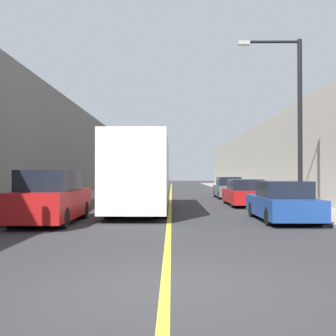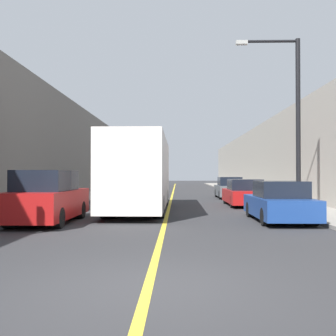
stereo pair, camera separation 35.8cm
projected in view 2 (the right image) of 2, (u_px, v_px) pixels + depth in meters
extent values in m
plane|color=#2D2D30|center=(148.00, 287.00, 6.06)|extent=(200.00, 200.00, 0.00)
cube|color=gray|center=(101.00, 192.00, 36.21)|extent=(2.55, 72.00, 0.12)
cube|color=gray|center=(245.00, 193.00, 35.88)|extent=(2.55, 72.00, 0.12)
cube|color=#66605B|center=(66.00, 152.00, 36.35)|extent=(4.00, 72.00, 7.61)
cube|color=gray|center=(281.00, 159.00, 35.85)|extent=(4.00, 72.00, 6.27)
cube|color=gold|center=(173.00, 193.00, 36.04)|extent=(0.16, 72.00, 0.01)
cube|color=silver|center=(140.00, 172.00, 18.67)|extent=(2.49, 10.04, 3.14)
cube|color=black|center=(126.00, 156.00, 13.69)|extent=(2.12, 0.04, 1.41)
cylinder|color=black|center=(108.00, 207.00, 15.56)|extent=(0.55, 0.92, 0.92)
cylinder|color=black|center=(157.00, 207.00, 15.51)|extent=(0.55, 0.92, 0.92)
cylinder|color=black|center=(128.00, 197.00, 21.78)|extent=(0.55, 0.92, 0.92)
cylinder|color=black|center=(163.00, 197.00, 21.73)|extent=(0.55, 0.92, 0.92)
cube|color=maroon|center=(48.00, 204.00, 14.09)|extent=(1.89, 4.66, 0.96)
cube|color=black|center=(46.00, 180.00, 13.87)|extent=(1.66, 2.56, 0.72)
cube|color=black|center=(23.00, 204.00, 11.80)|extent=(1.60, 0.04, 0.43)
cylinder|color=black|center=(11.00, 218.00, 12.66)|extent=(0.41, 0.68, 0.68)
cylinder|color=black|center=(56.00, 218.00, 12.63)|extent=(0.41, 0.68, 0.68)
cylinder|color=black|center=(42.00, 210.00, 15.55)|extent=(0.41, 0.68, 0.68)
cylinder|color=black|center=(79.00, 210.00, 15.51)|extent=(0.41, 0.68, 0.68)
cube|color=navy|center=(279.00, 207.00, 14.58)|extent=(1.85, 4.45, 0.71)
cube|color=black|center=(280.00, 189.00, 14.36)|extent=(1.63, 2.00, 0.60)
cube|color=black|center=(297.00, 208.00, 12.38)|extent=(1.57, 0.04, 0.32)
cylinder|color=black|center=(268.00, 217.00, 13.21)|extent=(0.41, 0.62, 0.62)
cylinder|color=black|center=(311.00, 217.00, 13.17)|extent=(0.41, 0.62, 0.62)
cylinder|color=black|center=(252.00, 209.00, 15.97)|extent=(0.41, 0.62, 0.62)
cylinder|color=black|center=(288.00, 209.00, 15.93)|extent=(0.41, 0.62, 0.62)
cube|color=maroon|center=(244.00, 196.00, 21.74)|extent=(1.90, 4.72, 0.69)
cube|color=black|center=(245.00, 185.00, 21.51)|extent=(1.67, 2.13, 0.59)
cube|color=black|center=(252.00, 196.00, 19.41)|extent=(1.61, 0.04, 0.31)
cylinder|color=black|center=(234.00, 202.00, 20.29)|extent=(0.42, 0.62, 0.62)
cylinder|color=black|center=(263.00, 202.00, 20.25)|extent=(0.42, 0.62, 0.62)
cylinder|color=black|center=(227.00, 198.00, 23.22)|extent=(0.42, 0.62, 0.62)
cylinder|color=black|center=(252.00, 198.00, 23.18)|extent=(0.42, 0.62, 0.62)
cube|color=#51565B|center=(229.00, 191.00, 28.53)|extent=(1.76, 4.43, 0.73)
cube|color=black|center=(229.00, 181.00, 28.32)|extent=(1.55, 1.99, 0.62)
cube|color=black|center=(233.00, 190.00, 26.35)|extent=(1.50, 0.04, 0.33)
cylinder|color=black|center=(222.00, 195.00, 27.17)|extent=(0.39, 0.62, 0.62)
cylinder|color=black|center=(242.00, 195.00, 27.14)|extent=(0.39, 0.62, 0.62)
cylinder|color=black|center=(218.00, 193.00, 29.92)|extent=(0.39, 0.62, 0.62)
cylinder|color=black|center=(236.00, 193.00, 29.88)|extent=(0.39, 0.62, 0.62)
cylinder|color=black|center=(298.00, 125.00, 16.89)|extent=(0.20, 0.20, 7.48)
cylinder|color=black|center=(270.00, 41.00, 16.98)|extent=(2.42, 0.12, 0.12)
cube|color=#999993|center=(242.00, 43.00, 17.01)|extent=(0.50, 0.24, 0.16)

